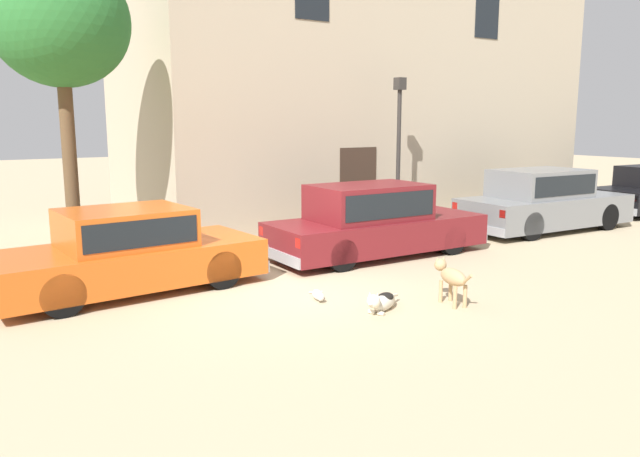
# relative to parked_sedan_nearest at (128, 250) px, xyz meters

# --- Properties ---
(ground_plane) EXTENTS (80.00, 80.00, 0.00)m
(ground_plane) POSITION_rel_parked_sedan_nearest_xyz_m (2.20, -1.30, -0.67)
(ground_plane) COLOR tan
(parked_sedan_nearest) EXTENTS (4.43, 2.05, 1.35)m
(parked_sedan_nearest) POSITION_rel_parked_sedan_nearest_xyz_m (0.00, 0.00, 0.00)
(parked_sedan_nearest) COLOR #D15619
(parked_sedan_nearest) RESTS_ON ground_plane
(parked_sedan_second) EXTENTS (4.77, 1.80, 1.48)m
(parked_sedan_second) POSITION_rel_parked_sedan_nearest_xyz_m (4.95, -0.13, 0.07)
(parked_sedan_second) COLOR maroon
(parked_sedan_second) RESTS_ON ground_plane
(parked_sedan_third) EXTENTS (4.87, 2.04, 1.55)m
(parked_sedan_third) POSITION_rel_parked_sedan_nearest_xyz_m (10.37, -0.11, 0.10)
(parked_sedan_third) COLOR slate
(parked_sedan_third) RESTS_ON ground_plane
(apartment_block) EXTENTS (13.34, 5.33, 8.19)m
(apartment_block) POSITION_rel_parked_sedan_nearest_xyz_m (8.34, 4.95, 3.43)
(apartment_block) COLOR tan
(apartment_block) RESTS_ON ground_plane
(stray_dog_spotted) EXTENTS (0.92, 0.52, 0.36)m
(stray_dog_spotted) POSITION_rel_parked_sedan_nearest_xyz_m (2.77, -3.14, -0.52)
(stray_dog_spotted) COLOR beige
(stray_dog_spotted) RESTS_ON ground_plane
(stray_dog_tan) EXTENTS (0.34, 0.96, 0.67)m
(stray_dog_tan) POSITION_rel_parked_sedan_nearest_xyz_m (3.86, -3.42, -0.24)
(stray_dog_tan) COLOR tan
(stray_dog_tan) RESTS_ON ground_plane
(stray_cat) EXTENTS (0.39, 0.60, 0.16)m
(stray_cat) POSITION_rel_parked_sedan_nearest_xyz_m (2.30, -2.13, -0.60)
(stray_cat) COLOR beige
(stray_cat) RESTS_ON ground_plane
(street_lamp) EXTENTS (0.22, 0.22, 3.74)m
(street_lamp) POSITION_rel_parked_sedan_nearest_xyz_m (6.90, 1.43, 1.73)
(street_lamp) COLOR #2D2B28
(street_lamp) RESTS_ON ground_plane
(acacia_tree_left) EXTENTS (2.50, 2.25, 5.72)m
(acacia_tree_left) POSITION_rel_parked_sedan_nearest_xyz_m (-0.34, 2.38, 3.81)
(acacia_tree_left) COLOR brown
(acacia_tree_left) RESTS_ON ground_plane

